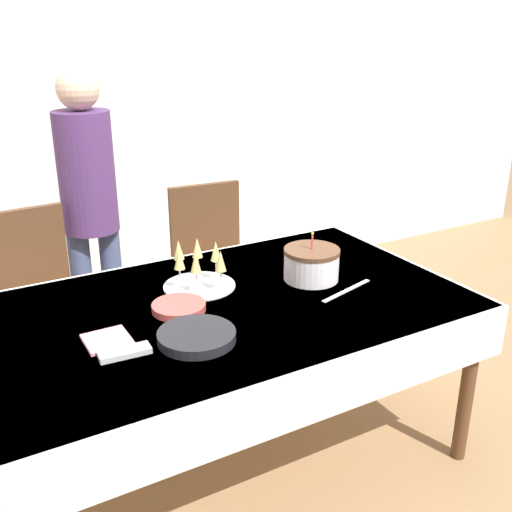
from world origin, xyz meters
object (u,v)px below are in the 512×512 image
dining_chair_far_right (213,265)px  plate_stack_dessert (179,307)px  dining_chair_far_left (36,301)px  person_standing (89,196)px  plate_stack_main (197,336)px  birthday_cake (311,264)px  champagne_tray (198,267)px

dining_chair_far_right → plate_stack_dessert: 1.04m
dining_chair_far_left → person_standing: (0.35, 0.19, 0.43)m
dining_chair_far_right → plate_stack_main: size_ratio=3.49×
birthday_cake → plate_stack_main: birthday_cake is taller
dining_chair_far_left → person_standing: bearing=28.7°
dining_chair_far_left → person_standing: 0.58m
champagne_tray → plate_stack_main: champagne_tray is taller
plate_stack_main → plate_stack_dessert: plate_stack_main is taller
champagne_tray → person_standing: bearing=103.2°
plate_stack_dessert → person_standing: person_standing is taller
champagne_tray → dining_chair_far_left: bearing=129.0°
dining_chair_far_left → plate_stack_main: bearing=-72.1°
dining_chair_far_left → dining_chair_far_right: bearing=0.0°
dining_chair_far_left → champagne_tray: (0.55, -0.68, 0.31)m
champagne_tray → plate_stack_main: size_ratio=1.10×
dining_chair_far_left → plate_stack_dessert: 0.96m
birthday_cake → plate_stack_main: size_ratio=0.87×
person_standing → plate_stack_dessert: bearing=-87.6°
champagne_tray → person_standing: 0.90m
dining_chair_far_left → dining_chair_far_right: size_ratio=1.00×
birthday_cake → plate_stack_dessert: 0.61m
dining_chair_far_right → plate_stack_main: 1.26m
dining_chair_far_right → dining_chair_far_left: bearing=-180.0°
dining_chair_far_right → champagne_tray: dining_chair_far_right is taller
dining_chair_far_right → birthday_cake: (0.06, -0.85, 0.29)m
person_standing → dining_chair_far_left: bearing=-151.3°
dining_chair_far_left → plate_stack_dessert: dining_chair_far_left is taller
champagne_tray → person_standing: (-0.20, 0.87, 0.12)m
dining_chair_far_left → birthday_cake: birthday_cake is taller
plate_stack_main → dining_chair_far_right: bearing=61.9°
dining_chair_far_right → plate_stack_main: bearing=-118.1°
plate_stack_main → person_standing: size_ratio=0.17×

